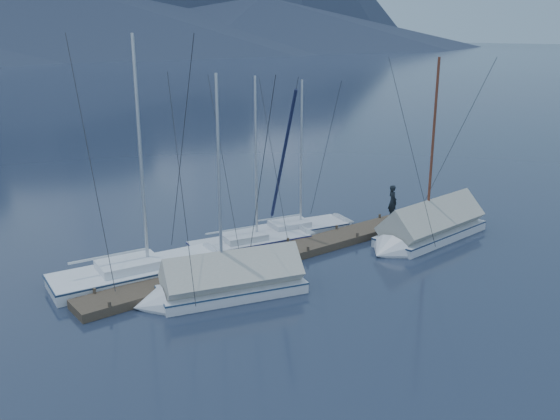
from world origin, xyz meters
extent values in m
plane|color=black|center=(0.00, 0.00, 0.00)|extent=(1000.00, 1000.00, 0.00)
cone|color=#192133|center=(60.00, 245.00, 16.00)|extent=(390.00, 390.00, 32.00)
cone|color=#192133|center=(180.00, 250.00, 14.00)|extent=(364.00, 364.00, 28.00)
cube|color=#382D23|center=(0.00, 2.00, 0.17)|extent=(18.00, 1.50, 0.34)
cube|color=black|center=(-6.00, 2.00, -0.05)|extent=(3.00, 1.30, 0.30)
cube|color=black|center=(0.00, 2.00, -0.05)|extent=(3.00, 1.30, 0.30)
cube|color=black|center=(6.00, 2.00, -0.05)|extent=(3.00, 1.30, 0.30)
cylinder|color=#382D23|center=(-8.00, 2.70, 0.35)|extent=(0.12, 0.12, 0.35)
cylinder|color=#382D23|center=(-8.00, 1.30, 0.35)|extent=(0.12, 0.12, 0.35)
cylinder|color=#382D23|center=(-5.00, 2.70, 0.35)|extent=(0.12, 0.12, 0.35)
cylinder|color=#382D23|center=(-5.00, 1.30, 0.35)|extent=(0.12, 0.12, 0.35)
cylinder|color=#382D23|center=(-2.00, 2.70, 0.35)|extent=(0.12, 0.12, 0.35)
cylinder|color=#382D23|center=(-2.00, 1.30, 0.35)|extent=(0.12, 0.12, 0.35)
cylinder|color=#382D23|center=(1.00, 2.70, 0.35)|extent=(0.12, 0.12, 0.35)
cylinder|color=#382D23|center=(1.00, 1.30, 0.35)|extent=(0.12, 0.12, 0.35)
cylinder|color=#382D23|center=(4.00, 2.70, 0.35)|extent=(0.12, 0.12, 0.35)
cylinder|color=#382D23|center=(4.00, 1.30, 0.35)|extent=(0.12, 0.12, 0.35)
cylinder|color=#382D23|center=(7.00, 2.70, 0.35)|extent=(0.12, 0.12, 0.35)
cylinder|color=#382D23|center=(7.00, 1.30, 0.35)|extent=(0.12, 0.12, 0.35)
cube|color=silver|center=(-5.83, 3.76, 0.13)|extent=(6.89, 2.92, 0.74)
cube|color=silver|center=(-5.83, 3.76, -0.20)|extent=(5.79, 1.82, 0.33)
cube|color=#182B49|center=(-5.83, 3.76, 0.45)|extent=(6.96, 2.95, 0.07)
cone|color=silver|center=(-2.01, 3.36, 0.13)|extent=(1.45, 2.26, 2.14)
cube|color=silver|center=(-6.17, 3.80, 0.67)|extent=(2.49, 1.80, 0.33)
cylinder|color=#B2B7BF|center=(-5.39, 3.71, 4.96)|extent=(0.13, 0.13, 8.92)
cylinder|color=#B2B7BF|center=(-6.94, 3.88, 1.17)|extent=(3.01, 0.42, 0.10)
cylinder|color=#26262B|center=(-3.73, 3.54, 4.96)|extent=(0.38, 3.36, 8.93)
cube|color=silver|center=(-0.21, 4.00, 0.11)|extent=(5.69, 2.76, 0.60)
cube|color=silver|center=(-0.21, 4.00, -0.16)|extent=(4.74, 1.81, 0.27)
cube|color=navy|center=(-0.21, 4.00, 0.36)|extent=(5.74, 2.79, 0.05)
cone|color=silver|center=(2.88, 3.44, 0.11)|extent=(1.30, 1.89, 1.74)
cube|color=silver|center=(-0.48, 4.05, 0.55)|extent=(2.10, 1.59, 0.27)
cylinder|color=#B2B7BF|center=(0.15, 3.94, 4.04)|extent=(0.11, 0.11, 7.27)
cylinder|color=#B2B7BF|center=(-1.10, 4.16, 0.95)|extent=(2.43, 0.52, 0.08)
cylinder|color=#26262B|center=(1.49, 3.69, 4.04)|extent=(0.51, 2.71, 7.28)
cube|color=silver|center=(2.62, 4.25, 0.10)|extent=(5.47, 2.74, 0.58)
cube|color=silver|center=(2.62, 4.25, -0.16)|extent=(4.55, 1.82, 0.26)
cube|color=#18254A|center=(2.62, 4.25, 0.35)|extent=(5.53, 2.77, 0.05)
cone|color=silver|center=(5.57, 3.65, 0.10)|extent=(1.27, 1.83, 1.67)
cube|color=silver|center=(2.36, 4.30, 0.52)|extent=(2.04, 1.56, 0.26)
cylinder|color=#B2B7BF|center=(2.96, 4.18, 3.88)|extent=(0.10, 0.10, 6.98)
cylinder|color=#B2B7BF|center=(1.76, 4.42, 0.92)|extent=(2.32, 0.54, 0.08)
cylinder|color=#26262B|center=(4.24, 3.92, 3.88)|extent=(0.54, 2.59, 6.99)
cube|color=silver|center=(7.37, -0.28, 0.12)|extent=(6.32, 2.64, 0.66)
cube|color=silver|center=(7.37, -0.28, -0.18)|extent=(5.33, 1.59, 0.30)
cube|color=#162543|center=(7.37, -0.28, 0.40)|extent=(6.39, 2.66, 0.06)
cone|color=silver|center=(3.84, -0.54, 0.12)|extent=(1.25, 2.18, 2.10)
cylinder|color=#592819|center=(6.98, -0.31, 4.44)|extent=(0.12, 0.12, 7.97)
cylinder|color=#592819|center=(8.37, -0.21, 1.05)|extent=(2.78, 0.29, 0.09)
cylinder|color=#26262B|center=(5.43, -0.42, 4.44)|extent=(0.25, 3.11, 7.98)
cube|color=#9B9B91|center=(7.37, -0.28, 0.85)|extent=(6.02, 2.66, 2.23)
cube|color=silver|center=(-3.69, 0.15, 0.12)|extent=(5.72, 3.31, 0.64)
cube|color=silver|center=(-3.69, 0.15, -0.17)|extent=(4.70, 2.26, 0.29)
cube|color=navy|center=(-3.69, 0.15, 0.39)|extent=(5.77, 3.34, 0.06)
cone|color=silver|center=(-6.71, 0.99, 0.12)|extent=(1.52, 2.07, 1.85)
cylinder|color=#B2B7BF|center=(-4.06, 0.25, 4.29)|extent=(0.12, 0.12, 7.71)
cylinder|color=#B2B7BF|center=(-2.76, -0.11, 1.01)|extent=(2.36, 0.74, 0.09)
cylinder|color=#26262B|center=(-5.36, 0.62, 4.29)|extent=(0.76, 2.63, 7.72)
cube|color=#A9A89E|center=(-3.69, 0.15, 0.82)|extent=(5.47, 3.27, 1.96)
imported|color=black|center=(7.50, 2.33, 1.20)|extent=(0.61, 0.73, 1.71)
camera|label=1|loc=(-14.75, -17.07, 9.43)|focal=38.00mm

